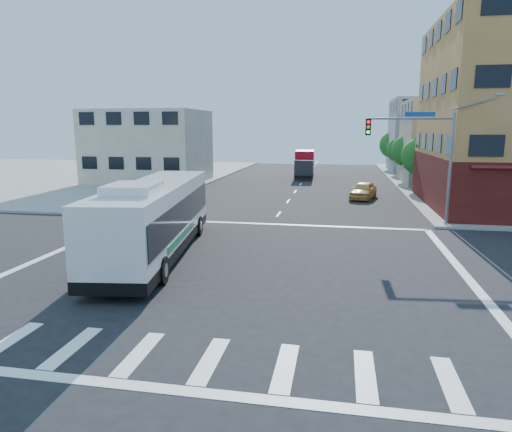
# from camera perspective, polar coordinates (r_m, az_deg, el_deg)

# --- Properties ---
(ground) EXTENTS (120.00, 120.00, 0.00)m
(ground) POSITION_cam_1_polar(r_m,az_deg,el_deg) (20.08, -2.15, -6.55)
(ground) COLOR black
(ground) RESTS_ON ground
(sidewalk_nw) EXTENTS (50.00, 50.00, 0.15)m
(sidewalk_nw) POSITION_cam_1_polar(r_m,az_deg,el_deg) (66.75, -25.66, 4.73)
(sidewalk_nw) COLOR gray
(sidewalk_nw) RESTS_ON ground
(building_east_near) EXTENTS (12.06, 10.06, 9.00)m
(building_east_near) POSITION_cam_1_polar(r_m,az_deg,el_deg) (54.22, 24.36, 8.35)
(building_east_near) COLOR tan
(building_east_near) RESTS_ON ground
(building_east_far) EXTENTS (12.06, 10.06, 10.00)m
(building_east_far) POSITION_cam_1_polar(r_m,az_deg,el_deg) (67.89, 21.60, 9.30)
(building_east_far) COLOR #A5A5A0
(building_east_far) RESTS_ON ground
(building_west) EXTENTS (12.06, 10.06, 8.00)m
(building_west) POSITION_cam_1_polar(r_m,az_deg,el_deg) (53.14, -13.24, 8.45)
(building_west) COLOR beige
(building_west) RESTS_ON ground
(signal_mast_ne) EXTENTS (7.91, 1.13, 8.07)m
(signal_mast_ne) POSITION_cam_1_polar(r_m,az_deg,el_deg) (29.73, 20.10, 8.24)
(signal_mast_ne) COLOR slate
(signal_mast_ne) RESTS_ON ground
(street_tree_a) EXTENTS (3.60, 3.60, 5.53)m
(street_tree_a) POSITION_cam_1_polar(r_m,az_deg,el_deg) (47.31, 19.98, 7.31)
(street_tree_a) COLOR #342213
(street_tree_a) RESTS_ON ground
(street_tree_b) EXTENTS (3.80, 3.80, 5.79)m
(street_tree_b) POSITION_cam_1_polar(r_m,az_deg,el_deg) (55.20, 18.65, 7.99)
(street_tree_b) COLOR #342213
(street_tree_b) RESTS_ON ground
(street_tree_c) EXTENTS (3.40, 3.40, 5.29)m
(street_tree_c) POSITION_cam_1_polar(r_m,az_deg,el_deg) (63.14, 17.63, 8.08)
(street_tree_c) COLOR #342213
(street_tree_c) RESTS_ON ground
(street_tree_d) EXTENTS (4.00, 4.00, 6.03)m
(street_tree_d) POSITION_cam_1_polar(r_m,az_deg,el_deg) (71.06, 16.88, 8.72)
(street_tree_d) COLOR #342213
(street_tree_d) RESTS_ON ground
(transit_bus) EXTENTS (4.51, 13.26, 3.85)m
(transit_bus) POSITION_cam_1_polar(r_m,az_deg,el_deg) (22.21, -12.43, -0.10)
(transit_bus) COLOR black
(transit_bus) RESTS_ON ground
(box_truck) EXTENTS (2.48, 7.47, 3.32)m
(box_truck) POSITION_cam_1_polar(r_m,az_deg,el_deg) (56.61, 6.08, 6.38)
(box_truck) COLOR #222327
(box_truck) RESTS_ON ground
(parked_car) EXTENTS (2.81, 4.65, 1.48)m
(parked_car) POSITION_cam_1_polar(r_m,az_deg,el_deg) (40.59, 13.28, 3.14)
(parked_car) COLOR #E0AB54
(parked_car) RESTS_ON ground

